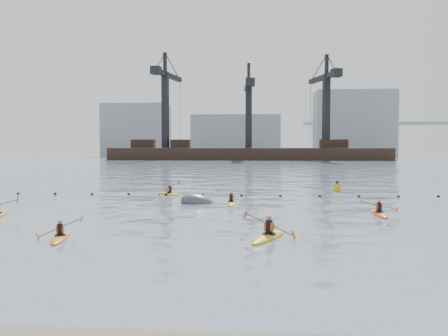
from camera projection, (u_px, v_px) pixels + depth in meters
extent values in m
plane|color=#3E495A|center=(185.00, 275.00, 14.52)|extent=(400.00, 400.00, 0.00)
sphere|color=black|center=(18.00, 194.00, 38.11)|extent=(0.24, 0.24, 0.24)
sphere|color=black|center=(55.00, 194.00, 38.06)|extent=(0.24, 0.24, 0.24)
sphere|color=black|center=(92.00, 194.00, 37.94)|extent=(0.24, 0.24, 0.24)
sphere|color=black|center=(129.00, 194.00, 37.70)|extent=(0.24, 0.24, 0.24)
sphere|color=black|center=(166.00, 195.00, 37.36)|extent=(0.24, 0.24, 0.24)
sphere|color=black|center=(203.00, 195.00, 36.98)|extent=(0.24, 0.24, 0.24)
sphere|color=black|center=(241.00, 196.00, 36.65)|extent=(0.24, 0.24, 0.24)
sphere|color=black|center=(280.00, 196.00, 36.41)|extent=(0.24, 0.24, 0.24)
sphere|color=black|center=(320.00, 196.00, 36.29)|extent=(0.24, 0.24, 0.24)
sphere|color=black|center=(359.00, 196.00, 36.25)|extent=(0.24, 0.24, 0.24)
sphere|color=black|center=(398.00, 196.00, 36.20)|extent=(0.24, 0.24, 0.24)
sphere|color=black|center=(438.00, 197.00, 36.07)|extent=(0.24, 0.24, 0.24)
cube|color=black|center=(249.00, 156.00, 124.07)|extent=(72.00, 12.00, 4.50)
cube|color=black|center=(143.00, 144.00, 125.84)|extent=(6.00, 3.00, 2.20)
cube|color=black|center=(180.00, 144.00, 125.15)|extent=(5.00, 3.00, 2.20)
cube|color=black|center=(334.00, 144.00, 122.38)|extent=(7.00, 3.00, 2.20)
cube|color=black|center=(165.00, 110.00, 124.98)|extent=(1.85, 1.85, 20.00)
cube|color=black|center=(169.00, 76.00, 127.13)|extent=(4.31, 17.93, 1.20)
cube|color=black|center=(156.00, 70.00, 118.41)|extent=(2.62, 2.94, 2.00)
cube|color=black|center=(165.00, 62.00, 124.36)|extent=(0.93, 0.93, 5.00)
cube|color=black|center=(249.00, 115.00, 123.54)|extent=(1.73, 1.73, 17.00)
cube|color=black|center=(248.00, 86.00, 125.39)|extent=(2.50, 15.05, 1.20)
cube|color=black|center=(250.00, 82.00, 117.90)|extent=(2.42, 2.78, 2.00)
cube|color=black|center=(249.00, 73.00, 122.99)|extent=(0.87, 0.87, 5.00)
cube|color=black|center=(326.00, 111.00, 122.10)|extent=(1.96, 1.96, 19.00)
cube|color=black|center=(323.00, 78.00, 124.16)|extent=(5.56, 16.73, 1.20)
cube|color=black|center=(336.00, 73.00, 115.83)|extent=(2.80, 3.08, 2.00)
cube|color=black|center=(327.00, 64.00, 121.51)|extent=(0.98, 0.98, 5.00)
cube|color=gray|center=(137.00, 130.00, 166.29)|extent=(22.00, 14.00, 18.00)
cube|color=gray|center=(236.00, 136.00, 163.97)|extent=(30.00, 14.00, 14.00)
cube|color=gray|center=(354.00, 124.00, 161.00)|extent=(26.00, 14.00, 22.00)
cube|color=gray|center=(396.00, 123.00, 179.49)|extent=(70.00, 2.00, 1.20)
cylinder|color=gray|center=(330.00, 129.00, 181.32)|extent=(1.60, 1.60, 20.00)
ellipsoid|color=#CA6513|center=(60.00, 238.00, 20.09)|extent=(1.18, 2.91, 0.29)
cylinder|color=black|center=(60.00, 235.00, 20.09)|extent=(0.64, 0.64, 0.05)
cylinder|color=black|center=(60.00, 229.00, 20.07)|extent=(0.27, 0.27, 0.46)
cube|color=#D84D0C|center=(60.00, 229.00, 20.07)|extent=(0.36, 0.26, 0.30)
sphere|color=#8C6651|center=(60.00, 222.00, 20.06)|extent=(0.19, 0.19, 0.19)
cylinder|color=black|center=(60.00, 227.00, 20.07)|extent=(1.78, 0.43, 0.80)
cube|color=#D85914|center=(38.00, 236.00, 19.95)|extent=(0.18, 0.16, 0.30)
cube|color=#D85914|center=(82.00, 218.00, 20.19)|extent=(0.18, 0.16, 0.30)
ellipsoid|color=gold|center=(269.00, 237.00, 20.25)|extent=(1.97, 3.45, 0.34)
cylinder|color=black|center=(269.00, 234.00, 20.24)|extent=(0.85, 0.85, 0.06)
cylinder|color=black|center=(269.00, 227.00, 20.22)|extent=(0.32, 0.32, 0.56)
cube|color=#D84D0C|center=(269.00, 226.00, 20.22)|extent=(0.45, 0.37, 0.37)
sphere|color=#8C6651|center=(269.00, 218.00, 20.21)|extent=(0.23, 0.23, 0.23)
cylinder|color=black|center=(269.00, 224.00, 20.22)|extent=(2.08, 0.90, 0.85)
cube|color=#D85914|center=(246.00, 214.00, 20.69)|extent=(0.22, 0.21, 0.36)
cube|color=#D85914|center=(294.00, 235.00, 19.74)|extent=(0.22, 0.21, 0.36)
cube|color=#D85914|center=(18.00, 200.00, 26.57)|extent=(0.19, 0.19, 0.37)
ellipsoid|color=gold|center=(231.00, 203.00, 31.89)|extent=(0.70, 2.93, 0.29)
cylinder|color=black|center=(231.00, 202.00, 31.89)|extent=(0.57, 0.57, 0.05)
cylinder|color=black|center=(231.00, 198.00, 31.88)|extent=(0.27, 0.27, 0.47)
cube|color=#D84D0C|center=(231.00, 198.00, 31.87)|extent=(0.34, 0.21, 0.31)
sphere|color=#8C6651|center=(231.00, 193.00, 31.86)|extent=(0.19, 0.19, 0.19)
cylinder|color=black|center=(231.00, 196.00, 31.87)|extent=(1.85, 0.10, 0.83)
cube|color=#D85914|center=(217.00, 191.00, 31.88)|extent=(0.17, 0.13, 0.30)
cube|color=#D85914|center=(245.00, 202.00, 31.86)|extent=(0.17, 0.13, 0.30)
ellipsoid|color=#C44512|center=(379.00, 214.00, 26.96)|extent=(0.62, 3.08, 0.31)
cylinder|color=black|center=(379.00, 212.00, 26.95)|extent=(0.58, 0.58, 0.06)
cylinder|color=black|center=(379.00, 207.00, 26.94)|extent=(0.29, 0.29, 0.50)
cube|color=#D84D0C|center=(379.00, 207.00, 26.94)|extent=(0.35, 0.21, 0.33)
sphere|color=#8C6651|center=(379.00, 201.00, 26.92)|extent=(0.20, 0.20, 0.20)
cylinder|color=black|center=(379.00, 206.00, 26.93)|extent=(2.08, 0.04, 0.48)
cube|color=#D85914|center=(397.00, 209.00, 26.87)|extent=(0.12, 0.14, 0.33)
cube|color=#D85914|center=(362.00, 202.00, 26.99)|extent=(0.12, 0.14, 0.33)
ellipsoid|color=gold|center=(170.00, 194.00, 37.62)|extent=(2.65, 2.52, 0.30)
cylinder|color=black|center=(170.00, 193.00, 37.61)|extent=(0.81, 0.81, 0.06)
cylinder|color=black|center=(170.00, 189.00, 37.60)|extent=(0.29, 0.29, 0.49)
cube|color=#D84D0C|center=(170.00, 189.00, 37.59)|extent=(0.39, 0.39, 0.32)
sphere|color=#8C6651|center=(170.00, 185.00, 37.58)|extent=(0.20, 0.20, 0.20)
cylinder|color=black|center=(170.00, 188.00, 37.59)|extent=(1.30, 1.40, 0.99)
cube|color=#D85914|center=(160.00, 195.00, 36.95)|extent=(0.23, 0.23, 0.31)
cube|color=#D85914|center=(179.00, 182.00, 38.23)|extent=(0.23, 0.23, 0.31)
ellipsoid|color=#383A3C|center=(198.00, 203.00, 32.38)|extent=(2.79, 1.84, 1.66)
cylinder|color=#BD8E12|center=(337.00, 188.00, 40.35)|extent=(0.62, 0.62, 0.80)
cone|color=black|center=(337.00, 182.00, 40.32)|extent=(0.39, 0.39, 0.31)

